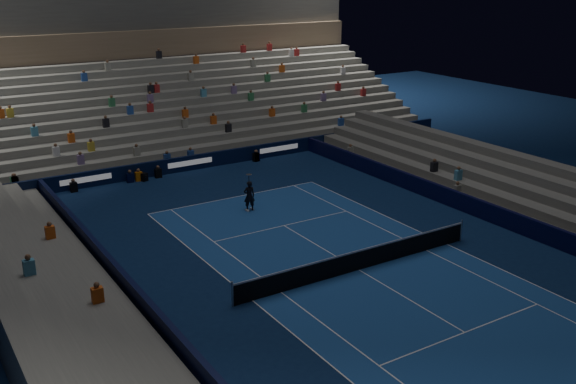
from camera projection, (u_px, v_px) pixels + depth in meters
The scene contains 11 objects.
ground at pixel (359, 270), 29.67m from camera, with size 90.00×90.00×0.00m, color #0B1E43.
court_surface at pixel (359, 270), 29.67m from camera, with size 10.97×23.77×0.01m, color navy.
sponsor_barrier_far at pixel (189, 163), 44.35m from camera, with size 44.00×0.25×1.00m, color black.
sponsor_barrier_east at pixel (506, 219), 34.40m from camera, with size 0.25×37.00×1.00m, color black.
sponsor_barrier_west at pixel (154, 317), 24.62m from camera, with size 0.25×37.00×1.00m, color #080D33.
grandstand_main at pixel (138, 99), 50.97m from camera, with size 44.00×15.20×11.20m.
grandstand_east at pixel (550, 199), 36.02m from camera, with size 5.00×37.00×2.50m.
grandstand_west at pixel (58, 333), 22.74m from camera, with size 5.00×37.00×2.50m.
tennis_net at pixel (359, 260), 29.51m from camera, with size 12.90×0.10×1.10m.
tennis_player at pixel (249, 196), 36.74m from camera, with size 0.63×0.42×1.74m, color black.
broadcast_camera at pixel (144, 177), 42.15m from camera, with size 0.55×0.90×0.52m.
Camera 1 is at (-17.07, -21.15, 12.82)m, focal length 41.08 mm.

